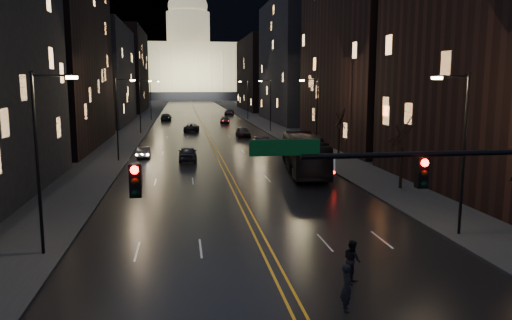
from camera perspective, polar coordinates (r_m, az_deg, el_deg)
name	(u,v)px	position (r m, az deg, el deg)	size (l,w,h in m)	color
road	(196,112)	(145.13, -6.83, 5.43)	(20.00, 320.00, 0.02)	black
sidewalk_left	(147,113)	(145.41, -12.37, 5.32)	(8.00, 320.00, 0.16)	black
sidewalk_right	(245,112)	(146.19, -1.31, 5.54)	(8.00, 320.00, 0.16)	black
center_line	(196,112)	(145.13, -6.83, 5.44)	(0.62, 320.00, 0.01)	orange
building_left_mid	(47,39)	(71.09, -22.74, 12.63)	(12.00, 30.00, 28.00)	black
building_left_far	(98,75)	(108.17, -17.65, 9.24)	(12.00, 34.00, 20.00)	black
building_left_dist	(124,71)	(155.79, -14.88, 9.84)	(12.00, 40.00, 24.00)	black
building_right_tall	(373,1)	(70.31, 13.19, 17.23)	(12.00, 30.00, 38.00)	black
building_right_mid	(299,61)	(109.83, 4.88, 11.17)	(12.00, 34.00, 26.00)	black
building_right_dist	(263,74)	(156.87, 0.79, 9.76)	(12.00, 40.00, 22.00)	black
mountain_ridge	(238,8)	(401.28, -2.12, 16.93)	(520.00, 60.00, 130.00)	black
capitol	(189,66)	(265.00, -7.67, 10.63)	(90.00, 50.00, 58.50)	black
traffic_signal	(489,186)	(18.19, 25.13, -2.66)	(17.29, 0.45, 7.00)	black
streetlamp_right_near	(461,146)	(29.15, 22.40, 1.51)	(2.13, 0.25, 9.00)	black
streetlamp_left_near	(41,154)	(25.94, -23.37, 0.62)	(2.13, 0.25, 9.00)	black
streetlamp_right_mid	(315,113)	(56.92, 6.80, 5.37)	(2.13, 0.25, 9.00)	black
streetlamp_left_mid	(118,115)	(55.34, -15.45, 5.02)	(2.13, 0.25, 9.00)	black
streetlamp_right_far	(269,103)	(86.19, 1.55, 6.58)	(2.13, 0.25, 9.00)	black
streetlamp_left_far	(141,103)	(85.16, -13.03, 6.33)	(2.13, 0.25, 9.00)	black
streetlamp_right_dist	(247,97)	(115.84, -1.04, 7.16)	(2.13, 0.25, 9.00)	black
streetlamp_left_dist	(151,98)	(115.07, -11.86, 6.96)	(2.13, 0.25, 9.00)	black
tree_right_mid	(403,133)	(40.79, 16.41, 2.94)	(2.40, 2.40, 6.65)	black
tree_right_far	(339,119)	(55.66, 9.51, 4.66)	(2.40, 2.40, 6.65)	black
bus	(305,154)	(47.17, 5.58, 0.68)	(3.04, 12.99, 3.62)	black
oncoming_car_a	(188,154)	(54.81, -7.82, 0.74)	(1.94, 4.83, 1.64)	black
oncoming_car_b	(144,152)	(57.74, -12.73, 0.86)	(1.42, 4.07, 1.34)	black
oncoming_car_c	(192,127)	(87.94, -7.37, 3.71)	(2.42, 5.25, 1.46)	black
oncoming_car_d	(166,117)	(114.76, -10.24, 4.86)	(2.22, 5.47, 1.59)	black
receding_car_a	(262,144)	(63.02, 0.65, 1.89)	(1.78, 5.11, 1.68)	black
receding_car_b	(243,132)	(77.92, -1.49, 3.20)	(1.95, 4.85, 1.65)	black
receding_car_c	(225,120)	(104.31, -3.57, 4.55)	(1.95, 4.80, 1.39)	black
receding_car_d	(229,113)	(131.20, -3.08, 5.44)	(2.44, 5.29, 1.47)	black
pedestrian_a	(347,288)	(19.41, 10.33, -14.18)	(0.67, 0.44, 1.84)	black
pedestrian_b	(352,260)	(22.40, 10.94, -11.12)	(0.85, 0.47, 1.76)	black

